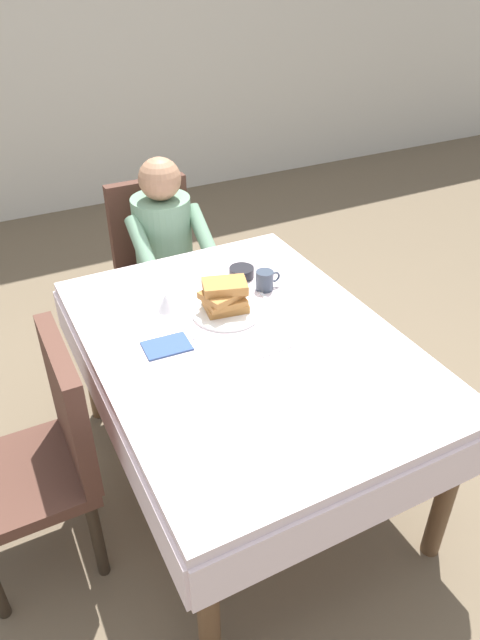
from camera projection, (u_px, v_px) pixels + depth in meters
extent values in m
plane|color=brown|center=(244.00, 473.00, 2.57)|extent=(14.00, 14.00, 0.00)
cube|color=beige|center=(30.00, 0.00, 4.19)|extent=(12.00, 0.16, 3.20)
cube|color=silver|center=(245.00, 344.00, 2.17)|extent=(1.10, 1.50, 0.04)
cube|color=silver|center=(365.00, 511.00, 1.67)|extent=(1.10, 0.01, 0.18)
cube|color=silver|center=(173.00, 280.00, 2.79)|extent=(1.10, 0.01, 0.18)
cube|color=silver|center=(105.00, 411.00, 2.02)|extent=(0.01, 1.50, 0.18)
cube|color=silver|center=(361.00, 329.00, 2.44)|extent=(0.01, 1.50, 0.18)
cylinder|color=brown|center=(208.00, 606.00, 1.71)|extent=(0.07, 0.07, 0.70)
cylinder|color=brown|center=(447.00, 490.00, 2.06)|extent=(0.07, 0.07, 0.70)
cylinder|color=brown|center=(90.00, 359.00, 2.69)|extent=(0.07, 0.07, 0.70)
cylinder|color=brown|center=(265.00, 309.00, 3.05)|extent=(0.07, 0.07, 0.70)
cube|color=#4C2D23|center=(166.00, 281.00, 3.15)|extent=(0.44, 0.44, 0.05)
cube|color=#4C2D23|center=(149.00, 222.00, 3.15)|extent=(0.44, 0.06, 0.48)
cylinder|color=#2D2319|center=(210.00, 323.00, 3.21)|extent=(0.04, 0.04, 0.40)
cylinder|color=#2D2319|center=(149.00, 340.00, 3.08)|extent=(0.04, 0.04, 0.40)
cylinder|color=#2D2319|center=(185.00, 293.00, 3.48)|extent=(0.04, 0.04, 0.40)
cylinder|color=#2D2319|center=(128.00, 307.00, 3.34)|extent=(0.04, 0.04, 0.40)
cylinder|color=gray|center=(163.00, 240.00, 2.99)|extent=(0.30, 0.30, 0.46)
sphere|color=#A37556|center=(160.00, 179.00, 2.79)|extent=(0.21, 0.21, 0.21)
cylinder|color=gray|center=(202.00, 232.00, 2.91)|extent=(0.08, 0.29, 0.23)
cylinder|color=gray|center=(142.00, 245.00, 2.79)|extent=(0.08, 0.29, 0.23)
cylinder|color=#383D51|center=(195.00, 325.00, 3.14)|extent=(0.10, 0.10, 0.45)
cylinder|color=#383D51|center=(168.00, 333.00, 3.08)|extent=(0.10, 0.10, 0.45)
cube|color=#4C2D23|center=(24.00, 479.00, 2.01)|extent=(0.44, 0.44, 0.05)
cube|color=#4C2D23|center=(68.00, 404.00, 1.93)|extent=(0.06, 0.44, 0.48)
cylinder|color=#2D2319|center=(97.00, 538.00, 2.07)|extent=(0.04, 0.04, 0.40)
cylinder|color=#2D2319|center=(73.00, 469.00, 2.33)|extent=(0.04, 0.04, 0.40)
cylinder|color=white|center=(226.00, 311.00, 2.30)|extent=(0.28, 0.28, 0.02)
cube|color=#A36B33|center=(225.00, 305.00, 2.30)|extent=(0.18, 0.16, 0.03)
cube|color=#A36B33|center=(225.00, 301.00, 2.27)|extent=(0.16, 0.12, 0.02)
cube|color=#A36B33|center=(223.00, 294.00, 2.26)|extent=(0.19, 0.16, 0.03)
cube|color=#A36B33|center=(225.00, 286.00, 2.25)|extent=(0.20, 0.16, 0.04)
cylinder|color=#333D4C|center=(265.00, 280.00, 2.44)|extent=(0.08, 0.08, 0.08)
torus|color=#333D4C|center=(275.00, 277.00, 2.46)|extent=(0.05, 0.01, 0.05)
cylinder|color=black|center=(242.00, 272.00, 2.54)|extent=(0.11, 0.11, 0.04)
cone|color=silver|center=(166.00, 302.00, 2.31)|extent=(0.08, 0.08, 0.07)
cube|color=silver|center=(185.00, 327.00, 2.22)|extent=(0.03, 0.18, 0.00)
cube|color=silver|center=(270.00, 303.00, 2.36)|extent=(0.03, 0.20, 0.00)
cube|color=silver|center=(274.00, 352.00, 2.09)|extent=(0.15, 0.02, 0.00)
cube|color=#334C7F|center=(167.00, 346.00, 2.12)|extent=(0.18, 0.13, 0.01)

